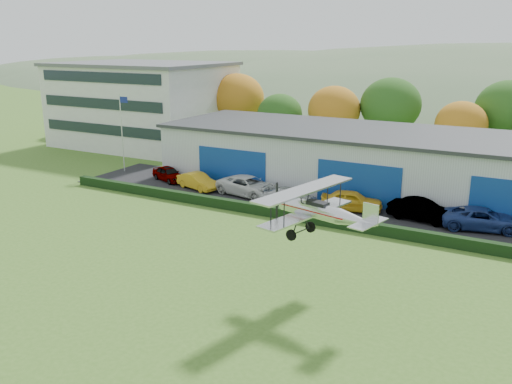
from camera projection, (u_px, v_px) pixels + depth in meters
The scene contains 16 objects.
ground at pixel (129, 303), 27.82m from camera, with size 300.00×300.00×0.00m, color #406921.
apron at pixel (330, 205), 44.17m from camera, with size 48.00×9.00×0.05m, color black.
hedge at pixel (307, 217), 40.01m from camera, with size 46.00×0.60×0.80m, color black.
hangar at pixel (380, 160), 48.42m from camera, with size 40.60×12.60×5.30m.
office_block at pixel (144, 104), 68.83m from camera, with size 20.60×15.60×10.40m.
flagpole at pixel (122, 126), 54.24m from camera, with size 1.05×0.10×8.00m.
tree_belt at pixel (377, 109), 60.19m from camera, with size 75.70×13.22×10.12m.
distant_hills at pixel (456, 136), 151.63m from camera, with size 430.00×196.00×56.00m.
car_0 at pixel (169, 174), 51.56m from camera, with size 1.64×4.09×1.39m, color gray.
car_1 at pixel (198, 181), 48.75m from camera, with size 1.53×4.38×1.44m, color gold.
car_2 at pixel (249, 186), 46.70m from camera, with size 2.75×5.97×1.66m, color silver.
car_3 at pixel (291, 196), 44.14m from camera, with size 1.91×4.69×1.36m, color silver.
car_4 at pixel (351, 201), 42.51m from camera, with size 1.95×4.85×1.65m, color gold.
car_5 at pixel (422, 210), 40.16m from camera, with size 1.71×4.92×1.62m, color gray.
car_6 at pixel (483, 219), 38.34m from camera, with size 2.60×5.65×1.57m, color navy.
biplane at pixel (319, 210), 26.94m from camera, with size 6.21×7.05×2.63m.
Camera 1 is at (17.85, -18.94, 13.19)m, focal length 37.66 mm.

